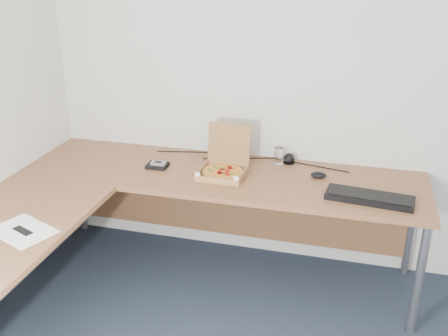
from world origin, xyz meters
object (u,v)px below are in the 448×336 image
(drinking_glass, at_px, (279,156))
(keyboard, at_px, (370,198))
(wallet, at_px, (157,165))
(desk, at_px, (147,201))
(pizza_box, at_px, (223,169))

(drinking_glass, relative_size, keyboard, 0.23)
(wallet, bearing_deg, keyboard, -7.66)
(desk, relative_size, wallet, 19.11)
(desk, bearing_deg, keyboard, 12.76)
(drinking_glass, bearing_deg, desk, -133.43)
(drinking_glass, relative_size, wallet, 0.83)
(drinking_glass, bearing_deg, pizza_box, -138.96)
(desk, height_order, keyboard, keyboard)
(desk, height_order, wallet, wallet)
(keyboard, xyz_separation_m, wallet, (-1.32, 0.14, -0.00))
(pizza_box, relative_size, keyboard, 0.67)
(keyboard, bearing_deg, pizza_box, 177.60)
(desk, xyz_separation_m, wallet, (-0.10, 0.42, 0.04))
(drinking_glass, height_order, wallet, drinking_glass)
(pizza_box, height_order, drinking_glass, pizza_box)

